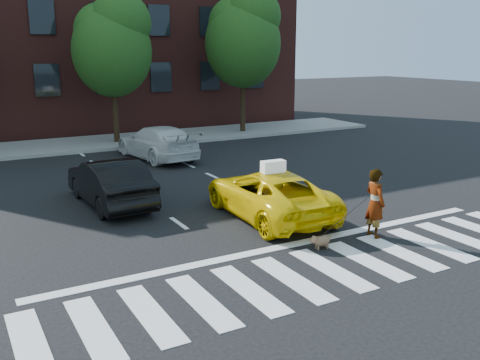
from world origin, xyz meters
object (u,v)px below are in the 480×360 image
at_px(white_suv, 157,142).
at_px(dog, 320,241).
at_px(taxi, 269,194).
at_px(tree_mid, 112,41).
at_px(tree_right, 243,34).
at_px(black_sedan, 110,182).
at_px(woman, 375,203).

bearing_deg(white_suv, dog, 81.00).
height_order(taxi, white_suv, white_suv).
xyz_separation_m(tree_mid, white_suv, (0.48, -4.14, -4.16)).
bearing_deg(white_suv, taxi, 82.06).
bearing_deg(tree_right, dog, -113.71).
xyz_separation_m(tree_mid, taxi, (0.28, -13.24, -4.21)).
bearing_deg(black_sedan, tree_mid, -109.90).
bearing_deg(tree_right, taxi, -116.90).
relative_size(black_sedan, woman, 2.46).
relative_size(tree_mid, woman, 4.13).
bearing_deg(dog, woman, 7.63).
relative_size(black_sedan, white_suv, 0.89).
bearing_deg(dog, tree_right, 72.77).
distance_m(tree_right, white_suv, 8.97).
xyz_separation_m(tree_right, black_sedan, (-10.21, -10.00, -4.57)).
height_order(white_suv, woman, woman).
height_order(woman, dog, woman).
relative_size(tree_mid, black_sedan, 1.68).
xyz_separation_m(woman, dog, (-1.66, -0.03, -0.66)).
bearing_deg(black_sedan, white_suv, -124.32).
xyz_separation_m(white_suv, woman, (1.18, -11.76, 0.17)).
bearing_deg(black_sedan, tree_right, -137.71).
bearing_deg(taxi, tree_right, -114.11).
height_order(tree_mid, black_sedan, tree_mid).
height_order(tree_mid, taxi, tree_mid).
height_order(tree_right, taxi, tree_right).
bearing_deg(tree_mid, dog, -89.99).
bearing_deg(dog, taxi, 90.58).
bearing_deg(dog, tree_mid, 96.50).
bearing_deg(woman, white_suv, 9.92).
distance_m(black_sedan, white_suv, 6.92).
distance_m(tree_mid, white_suv, 5.89).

